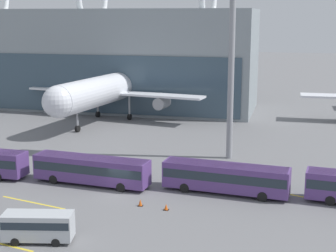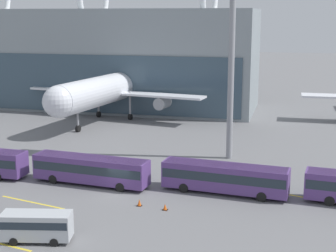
{
  "view_description": "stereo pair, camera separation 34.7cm",
  "coord_description": "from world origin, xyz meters",
  "views": [
    {
      "loc": [
        17.5,
        -48.3,
        18.3
      ],
      "look_at": [
        1.4,
        16.18,
        4.0
      ],
      "focal_mm": 55.0,
      "sensor_mm": 36.0,
      "label": 1
    },
    {
      "loc": [
        17.83,
        -48.22,
        18.3
      ],
      "look_at": [
        1.4,
        16.18,
        4.0
      ],
      "focal_mm": 55.0,
      "sensor_mm": 36.0,
      "label": 2
    }
  ],
  "objects": [
    {
      "name": "service_van_crossing",
      "position": [
        -2.48,
        -12.45,
        1.44
      ],
      "size": [
        6.02,
        3.21,
        2.45
      ],
      "rotation": [
        0.0,
        0.0,
        3.35
      ],
      "color": "#B2B7BC",
      "rests_on": "ground_plane"
    },
    {
      "name": "shuttle_bus_1",
      "position": [
        -3.86,
        2.35,
        1.83
      ],
      "size": [
        13.4,
        3.84,
        3.09
      ],
      "rotation": [
        0.0,
        0.0,
        -0.09
      ],
      "color": "#56387A",
      "rests_on": "ground_plane"
    },
    {
      "name": "airliner_at_gate_near",
      "position": [
        -14.38,
        37.2,
        5.69
      ],
      "size": [
        34.26,
        35.88,
        15.56
      ],
      "rotation": [
        0.0,
        0.0,
        -1.72
      ],
      "color": "silver",
      "rests_on": "ground_plane"
    },
    {
      "name": "traffic_cone_2",
      "position": [
        6.03,
        -3.1,
        0.3
      ],
      "size": [
        0.51,
        0.51,
        0.62
      ],
      "color": "black",
      "rests_on": "ground_plane"
    },
    {
      "name": "traffic_cone_0",
      "position": [
        3.31,
        -2.67,
        0.33
      ],
      "size": [
        0.51,
        0.51,
        0.68
      ],
      "color": "black",
      "rests_on": "ground_plane"
    },
    {
      "name": "lane_stripe_3",
      "position": [
        18.24,
        4.03,
        0.0
      ],
      "size": [
        9.54,
        3.42,
        0.01
      ],
      "primitive_type": "cube",
      "rotation": [
        0.0,
        0.0,
        -0.32
      ],
      "color": "yellow",
      "rests_on": "ground_plane"
    },
    {
      "name": "ground_plane",
      "position": [
        0.0,
        0.0,
        0.0
      ],
      "size": [
        440.0,
        440.0,
        0.0
      ],
      "primitive_type": "plane",
      "color": "slate"
    },
    {
      "name": "floodlight_mast",
      "position": [
        9.5,
        16.8,
        19.11
      ],
      "size": [
        2.94,
        2.94,
        31.08
      ],
      "color": "gray",
      "rests_on": "ground_plane"
    },
    {
      "name": "lane_stripe_0",
      "position": [
        -7.37,
        -4.4,
        0.0
      ],
      "size": [
        7.83,
        2.01,
        0.01
      ],
      "primitive_type": "cube",
      "rotation": [
        0.0,
        0.0,
        -0.22
      ],
      "color": "yellow",
      "rests_on": "ground_plane"
    },
    {
      "name": "shuttle_bus_2",
      "position": [
        10.87,
        3.1,
        1.83
      ],
      "size": [
        13.4,
        3.82,
        3.09
      ],
      "rotation": [
        0.0,
        0.0,
        -0.09
      ],
      "color": "#56387A",
      "rests_on": "ground_plane"
    }
  ]
}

